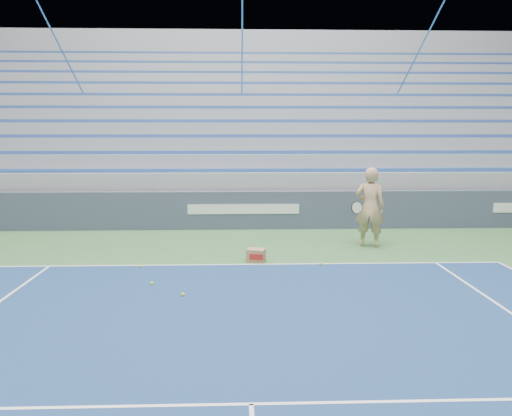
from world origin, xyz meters
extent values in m
cube|color=white|center=(0.00, 11.88, 0.01)|extent=(10.97, 0.05, 0.00)
cube|color=white|center=(0.00, 6.40, 0.01)|extent=(8.23, 0.05, 0.00)
cube|color=#394257|center=(0.00, 15.88, 0.55)|extent=(30.00, 0.30, 1.10)
cube|color=white|center=(0.00, 15.72, 0.60)|extent=(3.20, 0.02, 0.28)
cube|color=#92959A|center=(0.00, 20.43, 0.55)|extent=(30.00, 8.50, 1.10)
cube|color=#92959A|center=(0.00, 20.43, 1.35)|extent=(30.00, 8.50, 0.50)
cube|color=#294C96|center=(0.00, 16.56, 1.66)|extent=(29.60, 0.42, 0.11)
cube|color=#92959A|center=(0.00, 20.86, 1.85)|extent=(30.00, 7.65, 0.50)
cube|color=#294C96|center=(0.00, 17.41, 2.16)|extent=(29.60, 0.42, 0.11)
cube|color=#92959A|center=(0.00, 21.28, 2.35)|extent=(30.00, 6.80, 0.50)
cube|color=#294C96|center=(0.00, 18.26, 2.66)|extent=(29.60, 0.42, 0.11)
cube|color=#92959A|center=(0.00, 21.71, 2.85)|extent=(30.00, 5.95, 0.50)
cube|color=#294C96|center=(0.00, 19.11, 3.16)|extent=(29.60, 0.42, 0.11)
cube|color=#92959A|center=(0.00, 22.13, 3.35)|extent=(30.00, 5.10, 0.50)
cube|color=#294C96|center=(0.00, 19.96, 3.66)|extent=(29.60, 0.42, 0.11)
cube|color=#92959A|center=(0.00, 22.56, 3.85)|extent=(30.00, 4.25, 0.50)
cube|color=#294C96|center=(0.00, 20.81, 4.15)|extent=(29.60, 0.42, 0.11)
cube|color=#92959A|center=(0.00, 22.98, 4.35)|extent=(30.00, 3.40, 0.50)
cube|color=#294C96|center=(0.00, 21.66, 4.65)|extent=(29.60, 0.42, 0.11)
cube|color=#92959A|center=(0.00, 23.41, 4.85)|extent=(30.00, 2.55, 0.50)
cube|color=#294C96|center=(0.00, 22.51, 5.15)|extent=(29.60, 0.42, 0.11)
cube|color=#92959A|center=(0.00, 23.84, 5.35)|extent=(30.00, 1.70, 0.50)
cube|color=#294C96|center=(0.00, 23.36, 5.65)|extent=(29.60, 0.42, 0.11)
cube|color=#92959A|center=(0.00, 24.26, 5.85)|extent=(30.00, 0.85, 0.50)
cube|color=#294C96|center=(0.00, 24.21, 6.15)|extent=(29.60, 0.42, 0.11)
cube|color=#92959A|center=(0.00, 24.98, 3.65)|extent=(31.00, 0.40, 7.30)
cylinder|color=#3271B2|center=(-6.00, 20.43, 4.60)|extent=(0.05, 8.53, 5.04)
cylinder|color=#3271B2|center=(0.00, 20.43, 4.60)|extent=(0.05, 8.53, 5.04)
cylinder|color=#3271B2|center=(6.00, 20.43, 4.60)|extent=(0.05, 8.53, 5.04)
imported|color=tan|center=(3.08, 13.54, 0.98)|extent=(0.84, 0.70, 1.96)
cylinder|color=black|center=(2.73, 13.29, 0.95)|extent=(0.12, 0.27, 0.08)
cylinder|color=beige|center=(2.63, 13.01, 1.05)|extent=(0.29, 0.16, 0.28)
torus|color=black|center=(2.63, 13.01, 1.05)|extent=(0.31, 0.18, 0.30)
cube|color=#987349|center=(0.24, 12.15, 0.14)|extent=(0.44, 0.38, 0.28)
cube|color=#B21E19|center=(0.24, 12.00, 0.14)|extent=(0.30, 0.10, 0.13)
sphere|color=#C0F031|center=(-1.10, 9.88, 0.03)|extent=(0.07, 0.07, 0.07)
sphere|color=#C0F031|center=(1.60, 11.79, 0.03)|extent=(0.07, 0.07, 0.07)
sphere|color=#C0F031|center=(-1.74, 10.54, 0.03)|extent=(0.07, 0.07, 0.07)
sphere|color=#C0F031|center=(-2.19, 11.73, 0.03)|extent=(0.07, 0.07, 0.07)
camera|label=1|loc=(-0.11, 1.59, 2.83)|focal=35.00mm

